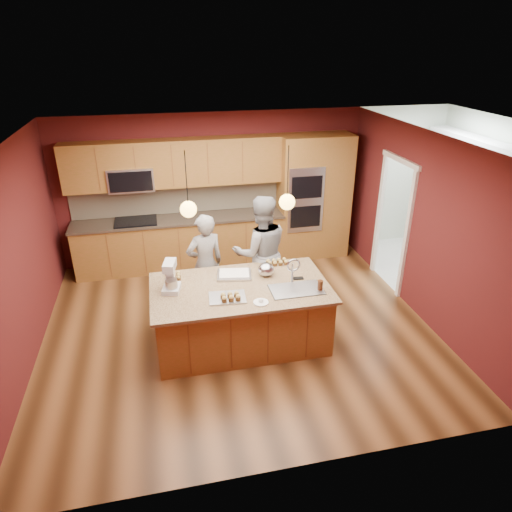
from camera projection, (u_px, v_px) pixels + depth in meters
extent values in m
plane|color=#402612|center=(238.00, 327.00, 6.70)|extent=(5.50, 5.50, 0.00)
plane|color=silver|center=(235.00, 142.00, 5.53)|extent=(5.50, 5.50, 0.00)
plane|color=#531718|center=(212.00, 188.00, 8.31)|extent=(5.50, 0.00, 5.50)
plane|color=#531718|center=(288.00, 360.00, 3.92)|extent=(5.50, 0.00, 5.50)
plane|color=#531718|center=(16.00, 263.00, 5.58)|extent=(0.00, 5.00, 5.00)
plane|color=#531718|center=(422.00, 227.00, 6.65)|extent=(0.00, 5.00, 5.00)
cube|color=brown|center=(181.00, 243.00, 8.32)|extent=(3.70, 0.60, 0.90)
cube|color=black|center=(179.00, 219.00, 8.10)|extent=(3.74, 0.64, 0.04)
cube|color=beige|center=(177.00, 198.00, 8.23)|extent=(3.70, 0.03, 0.56)
cube|color=brown|center=(175.00, 163.00, 7.79)|extent=(3.70, 0.36, 0.80)
cube|color=black|center=(136.00, 221.00, 7.94)|extent=(0.72, 0.52, 0.03)
cube|color=#B1B4B8|center=(131.00, 178.00, 7.72)|extent=(0.76, 0.40, 0.40)
cube|color=brown|center=(301.00, 198.00, 8.45)|extent=(0.80, 0.60, 2.30)
cube|color=#B1B4B8|center=(306.00, 201.00, 8.16)|extent=(0.66, 0.04, 1.20)
cube|color=brown|center=(334.00, 196.00, 8.57)|extent=(0.50, 0.60, 2.30)
plane|color=beige|center=(420.00, 266.00, 8.47)|extent=(2.60, 2.60, 0.00)
plane|color=beige|center=(478.00, 193.00, 8.05)|extent=(0.00, 2.70, 2.70)
cube|color=white|center=(475.00, 160.00, 7.75)|extent=(0.35, 2.40, 0.75)
cylinder|color=black|center=(186.00, 181.00, 5.27)|extent=(0.01, 0.01, 0.70)
sphere|color=#F0B448|center=(188.00, 209.00, 5.42)|extent=(0.20, 0.20, 0.20)
cylinder|color=black|center=(288.00, 174.00, 5.50)|extent=(0.01, 0.01, 0.70)
sphere|color=#F0B448|center=(287.00, 202.00, 5.65)|extent=(0.20, 0.20, 0.20)
cube|color=brown|center=(241.00, 316.00, 6.23)|extent=(2.25, 1.22, 0.83)
cube|color=tan|center=(240.00, 288.00, 6.04)|extent=(2.35, 1.32, 0.04)
cube|color=#B1B4B8|center=(296.00, 295.00, 6.00)|extent=(0.68, 0.39, 0.18)
imported|color=black|center=(205.00, 264.00, 6.79)|extent=(0.65, 0.52, 1.58)
imported|color=slate|center=(261.00, 252.00, 6.91)|extent=(0.87, 0.68, 1.79)
cube|color=silver|center=(172.00, 288.00, 5.93)|extent=(0.27, 0.32, 0.06)
cube|color=silver|center=(170.00, 273.00, 5.96)|extent=(0.12, 0.11, 0.28)
cube|color=silver|center=(169.00, 266.00, 5.81)|extent=(0.19, 0.30, 0.11)
cylinder|color=#B5B8BD|center=(171.00, 285.00, 5.86)|extent=(0.16, 0.16, 0.15)
cube|color=#B8BABF|center=(234.00, 275.00, 6.30)|extent=(0.52, 0.42, 0.03)
cube|color=white|center=(234.00, 273.00, 6.29)|extent=(0.45, 0.35, 0.02)
cube|color=#B1B4B8|center=(227.00, 298.00, 5.76)|extent=(0.49, 0.37, 0.02)
ellipsoid|color=#B5B8BD|center=(266.00, 269.00, 6.28)|extent=(0.23, 0.23, 0.19)
cylinder|color=white|center=(261.00, 302.00, 5.66)|extent=(0.19, 0.19, 0.01)
cylinder|color=#3E1E0D|center=(320.00, 285.00, 5.92)|extent=(0.07, 0.07, 0.14)
cube|color=black|center=(298.00, 278.00, 6.23)|extent=(0.15, 0.09, 0.01)
cube|color=silver|center=(462.00, 244.00, 8.06)|extent=(0.72, 0.74, 1.07)
cube|color=silver|center=(440.00, 236.00, 8.64)|extent=(0.70, 0.71, 0.88)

